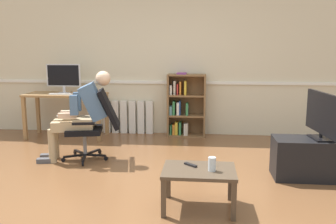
{
  "coord_description": "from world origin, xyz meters",
  "views": [
    {
      "loc": [
        0.62,
        -3.75,
        1.52
      ],
      "look_at": [
        0.15,
        0.85,
        0.7
      ],
      "focal_mm": 38.68,
      "sensor_mm": 36.0,
      "label": 1
    }
  ],
  "objects_px": {
    "imac_monitor": "(64,76)",
    "office_chair": "(96,122)",
    "tv_stand": "(319,159)",
    "tv_screen": "(322,115)",
    "keyboard": "(61,94)",
    "computer_mouse": "(79,94)",
    "spare_remote": "(190,165)",
    "person_seated": "(82,113)",
    "bookshelf": "(184,107)",
    "computer_desk": "(66,100)",
    "coffee_table": "(199,175)",
    "drinking_glass": "(212,164)",
    "radiator": "(128,117)"
  },
  "relations": [
    {
      "from": "imac_monitor",
      "to": "office_chair",
      "type": "relative_size",
      "value": 0.61
    },
    {
      "from": "tv_stand",
      "to": "tv_screen",
      "type": "xyz_separation_m",
      "value": [
        0.0,
        0.0,
        0.52
      ]
    },
    {
      "from": "keyboard",
      "to": "computer_mouse",
      "type": "distance_m",
      "value": 0.3
    },
    {
      "from": "imac_monitor",
      "to": "spare_remote",
      "type": "xyz_separation_m",
      "value": [
        2.28,
        -2.6,
        -0.64
      ]
    },
    {
      "from": "person_seated",
      "to": "bookshelf",
      "type": "bearing_deg",
      "value": 127.2
    },
    {
      "from": "tv_stand",
      "to": "tv_screen",
      "type": "height_order",
      "value": "tv_screen"
    },
    {
      "from": "computer_desk",
      "to": "imac_monitor",
      "type": "distance_m",
      "value": 0.41
    },
    {
      "from": "coffee_table",
      "to": "drinking_glass",
      "type": "xyz_separation_m",
      "value": [
        0.12,
        -0.04,
        0.12
      ]
    },
    {
      "from": "tv_screen",
      "to": "tv_stand",
      "type": "bearing_deg",
      "value": 90.0
    },
    {
      "from": "computer_desk",
      "to": "coffee_table",
      "type": "bearing_deg",
      "value": -48.53
    },
    {
      "from": "computer_mouse",
      "to": "tv_stand",
      "type": "relative_size",
      "value": 0.1
    },
    {
      "from": "spare_remote",
      "to": "computer_desk",
      "type": "bearing_deg",
      "value": -95.57
    },
    {
      "from": "person_seated",
      "to": "tv_screen",
      "type": "bearing_deg",
      "value": 69.71
    },
    {
      "from": "keyboard",
      "to": "tv_screen",
      "type": "distance_m",
      "value": 4.02
    },
    {
      "from": "tv_stand",
      "to": "coffee_table",
      "type": "relative_size",
      "value": 1.53
    },
    {
      "from": "imac_monitor",
      "to": "drinking_glass",
      "type": "relative_size",
      "value": 4.55
    },
    {
      "from": "drinking_glass",
      "to": "imac_monitor",
      "type": "bearing_deg",
      "value": 132.28
    },
    {
      "from": "tv_screen",
      "to": "person_seated",
      "type": "bearing_deg",
      "value": 75.69
    },
    {
      "from": "office_chair",
      "to": "radiator",
      "type": "bearing_deg",
      "value": 163.77
    },
    {
      "from": "tv_screen",
      "to": "computer_desk",
      "type": "bearing_deg",
      "value": 59.85
    },
    {
      "from": "computer_desk",
      "to": "radiator",
      "type": "height_order",
      "value": "computer_desk"
    },
    {
      "from": "keyboard",
      "to": "computer_desk",
      "type": "bearing_deg",
      "value": 80.33
    },
    {
      "from": "tv_stand",
      "to": "computer_mouse",
      "type": "bearing_deg",
      "value": 155.84
    },
    {
      "from": "office_chair",
      "to": "tv_screen",
      "type": "xyz_separation_m",
      "value": [
        2.83,
        -0.48,
        0.24
      ]
    },
    {
      "from": "keyboard",
      "to": "person_seated",
      "type": "height_order",
      "value": "person_seated"
    },
    {
      "from": "computer_mouse",
      "to": "tv_stand",
      "type": "bearing_deg",
      "value": -24.16
    },
    {
      "from": "radiator",
      "to": "coffee_table",
      "type": "height_order",
      "value": "radiator"
    },
    {
      "from": "office_chair",
      "to": "tv_stand",
      "type": "bearing_deg",
      "value": 68.45
    },
    {
      "from": "person_seated",
      "to": "drinking_glass",
      "type": "xyz_separation_m",
      "value": [
        1.73,
        -1.43,
        -0.19
      ]
    },
    {
      "from": "person_seated",
      "to": "spare_remote",
      "type": "relative_size",
      "value": 8.11
    },
    {
      "from": "tv_screen",
      "to": "keyboard",
      "type": "bearing_deg",
      "value": 61.81
    },
    {
      "from": "office_chair",
      "to": "person_seated",
      "type": "distance_m",
      "value": 0.22
    },
    {
      "from": "person_seated",
      "to": "spare_remote",
      "type": "bearing_deg",
      "value": 37.52
    },
    {
      "from": "computer_desk",
      "to": "imac_monitor",
      "type": "xyz_separation_m",
      "value": [
        -0.05,
        0.08,
        0.4
      ]
    },
    {
      "from": "radiator",
      "to": "office_chair",
      "type": "xyz_separation_m",
      "value": [
        -0.12,
        -1.57,
        0.23
      ]
    },
    {
      "from": "computer_mouse",
      "to": "coffee_table",
      "type": "relative_size",
      "value": 0.15
    },
    {
      "from": "radiator",
      "to": "tv_screen",
      "type": "relative_size",
      "value": 1.08
    },
    {
      "from": "keyboard",
      "to": "drinking_glass",
      "type": "height_order",
      "value": "keyboard"
    },
    {
      "from": "computer_desk",
      "to": "keyboard",
      "type": "distance_m",
      "value": 0.19
    },
    {
      "from": "bookshelf",
      "to": "computer_desk",
      "type": "bearing_deg",
      "value": -171.71
    },
    {
      "from": "computer_mouse",
      "to": "drinking_glass",
      "type": "height_order",
      "value": "computer_mouse"
    },
    {
      "from": "bookshelf",
      "to": "coffee_table",
      "type": "bearing_deg",
      "value": -83.93
    },
    {
      "from": "computer_desk",
      "to": "office_chair",
      "type": "bearing_deg",
      "value": -53.57
    },
    {
      "from": "computer_desk",
      "to": "tv_stand",
      "type": "height_order",
      "value": "computer_desk"
    },
    {
      "from": "imac_monitor",
      "to": "coffee_table",
      "type": "distance_m",
      "value": 3.65
    },
    {
      "from": "radiator",
      "to": "keyboard",
      "type": "bearing_deg",
      "value": -152.38
    },
    {
      "from": "coffee_table",
      "to": "drinking_glass",
      "type": "relative_size",
      "value": 5.25
    },
    {
      "from": "tv_screen",
      "to": "coffee_table",
      "type": "xyz_separation_m",
      "value": [
        -1.39,
        -0.96,
        -0.42
      ]
    },
    {
      "from": "bookshelf",
      "to": "tv_stand",
      "type": "distance_m",
      "value": 2.6
    },
    {
      "from": "keyboard",
      "to": "tv_screen",
      "type": "xyz_separation_m",
      "value": [
        3.72,
        -1.52,
        -0.0
      ]
    }
  ]
}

